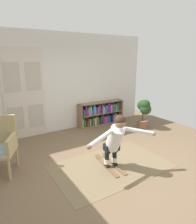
{
  "coord_description": "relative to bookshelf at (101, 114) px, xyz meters",
  "views": [
    {
      "loc": [
        -2.25,
        -3.08,
        2.17
      ],
      "look_at": [
        -0.01,
        0.45,
        1.05
      ],
      "focal_mm": 32.34,
      "sensor_mm": 36.0,
      "label": 1
    }
  ],
  "objects": [
    {
      "name": "bookshelf",
      "position": [
        0.0,
        0.0,
        0.0
      ],
      "size": [
        1.64,
        0.3,
        0.76
      ],
      "color": "#846648",
      "rests_on": "ground"
    },
    {
      "name": "rug",
      "position": [
        -1.35,
        -2.44,
        -0.34
      ],
      "size": [
        2.37,
        1.53,
        0.01
      ],
      "primitive_type": "cube",
      "color": "#786548",
      "rests_on": "ground"
    },
    {
      "name": "person_skier",
      "position": [
        -1.36,
        -2.61,
        0.35
      ],
      "size": [
        1.45,
        0.7,
        1.1
      ],
      "color": "white",
      "rests_on": "skis_pair"
    },
    {
      "name": "back_wall",
      "position": [
        -1.33,
        0.21,
        1.11
      ],
      "size": [
        6.0,
        0.1,
        2.9
      ],
      "primitive_type": "cube",
      "color": "silver",
      "rests_on": "ground"
    },
    {
      "name": "double_door",
      "position": [
        -2.38,
        0.15,
        0.89
      ],
      "size": [
        1.22,
        0.05,
        2.45
      ],
      "color": "beige",
      "rests_on": "ground"
    },
    {
      "name": "potted_plant",
      "position": [
        0.91,
        -1.08,
        0.25
      ],
      "size": [
        0.42,
        0.53,
        0.94
      ],
      "color": "brown",
      "rests_on": "ground"
    },
    {
      "name": "ground_plane",
      "position": [
        -1.33,
        -2.39,
        -0.34
      ],
      "size": [
        7.2,
        7.2,
        0.0
      ],
      "primitive_type": "plane",
      "color": "brown"
    },
    {
      "name": "skis_pair",
      "position": [
        -1.34,
        -2.4,
        -0.32
      ],
      "size": [
        0.37,
        0.94,
        0.07
      ],
      "color": "brown",
      "rests_on": "rug"
    }
  ]
}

